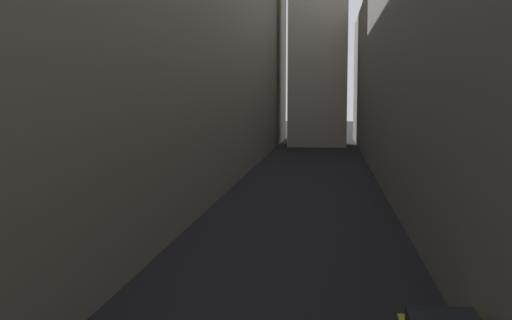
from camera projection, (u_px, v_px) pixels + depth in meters
name	position (u px, v px, depth m)	size (l,w,h in m)	color
ground_plane	(306.00, 189.00, 44.41)	(264.00, 264.00, 0.00)	black
building_block_left	(152.00, 27.00, 46.59)	(12.90, 108.00, 24.16)	#756B5B
building_block_right	(483.00, 63.00, 43.94)	(14.35, 108.00, 18.29)	slate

